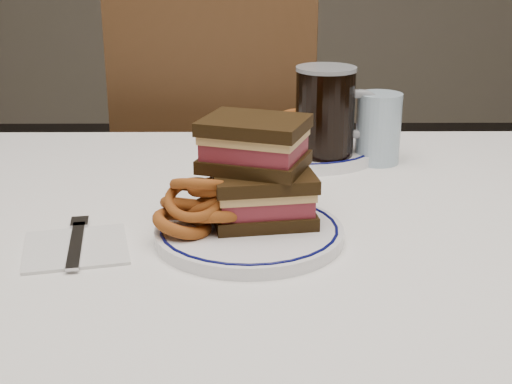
{
  "coord_description": "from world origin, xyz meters",
  "views": [
    {
      "loc": [
        0.0,
        -0.94,
        1.11
      ],
      "look_at": [
        0.01,
        -0.11,
        0.81
      ],
      "focal_mm": 50.0,
      "sensor_mm": 36.0,
      "label": 1
    }
  ],
  "objects_px": {
    "reuben_sandwich": "(259,170)",
    "far_plate": "(304,147)",
    "main_plate": "(249,232)",
    "chair_far": "(222,183)",
    "beer_mug": "(327,116)"
  },
  "relations": [
    {
      "from": "chair_far",
      "to": "main_plate",
      "type": "relative_size",
      "value": 4.15
    },
    {
      "from": "main_plate",
      "to": "reuben_sandwich",
      "type": "relative_size",
      "value": 1.51
    },
    {
      "from": "chair_far",
      "to": "far_plate",
      "type": "distance_m",
      "value": 0.53
    },
    {
      "from": "chair_far",
      "to": "far_plate",
      "type": "bearing_deg",
      "value": -69.7
    },
    {
      "from": "reuben_sandwich",
      "to": "far_plate",
      "type": "distance_m",
      "value": 0.37
    },
    {
      "from": "reuben_sandwich",
      "to": "beer_mug",
      "type": "distance_m",
      "value": 0.31
    },
    {
      "from": "main_plate",
      "to": "beer_mug",
      "type": "bearing_deg",
      "value": 67.96
    },
    {
      "from": "chair_far",
      "to": "beer_mug",
      "type": "height_order",
      "value": "chair_far"
    },
    {
      "from": "main_plate",
      "to": "far_plate",
      "type": "bearing_deg",
      "value": 75.78
    },
    {
      "from": "main_plate",
      "to": "beer_mug",
      "type": "relative_size",
      "value": 1.45
    },
    {
      "from": "chair_far",
      "to": "beer_mug",
      "type": "distance_m",
      "value": 0.63
    },
    {
      "from": "reuben_sandwich",
      "to": "chair_far",
      "type": "bearing_deg",
      "value": 95.8
    },
    {
      "from": "beer_mug",
      "to": "far_plate",
      "type": "distance_m",
      "value": 0.1
    },
    {
      "from": "beer_mug",
      "to": "far_plate",
      "type": "bearing_deg",
      "value": 115.53
    },
    {
      "from": "main_plate",
      "to": "reuben_sandwich",
      "type": "xyz_separation_m",
      "value": [
        0.01,
        0.03,
        0.07
      ]
    }
  ]
}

